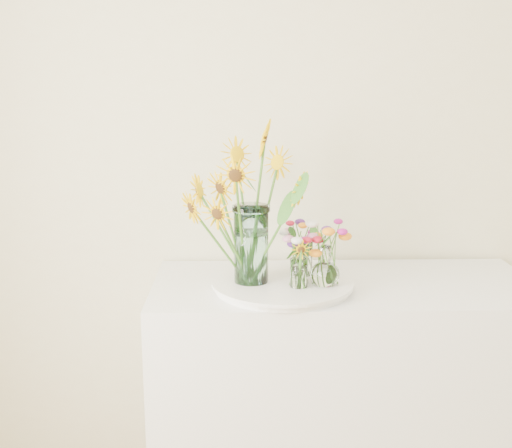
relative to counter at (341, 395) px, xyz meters
name	(u,v)px	position (x,y,z in m)	size (l,w,h in m)	color
counter	(341,395)	(0.00, 0.00, 0.00)	(1.40, 0.60, 0.90)	white
tray	(283,286)	(-0.23, -0.07, 0.46)	(0.48, 0.48, 0.03)	white
mason_jar	(251,244)	(-0.34, -0.07, 0.62)	(0.12, 0.12, 0.28)	#A9E0DF
sunflower_bouquet	(251,205)	(-0.34, -0.07, 0.76)	(0.78, 0.78, 0.56)	#FEC605
small_vase_a	(299,273)	(-0.18, -0.13, 0.53)	(0.06, 0.06, 0.10)	white
wildflower_posy_a	(299,261)	(-0.18, -0.13, 0.57)	(0.18, 0.18, 0.19)	orange
small_vase_b	(325,266)	(-0.09, -0.12, 0.55)	(0.10, 0.10, 0.15)	white
wildflower_posy_b	(326,253)	(-0.09, -0.12, 0.59)	(0.19, 0.19, 0.24)	orange
small_vase_c	(302,258)	(-0.16, 0.01, 0.54)	(0.07, 0.07, 0.13)	white
wildflower_posy_c	(303,246)	(-0.16, 0.01, 0.58)	(0.19, 0.19, 0.22)	orange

